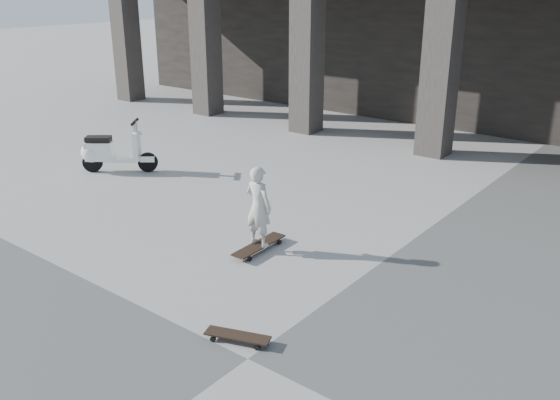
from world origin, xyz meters
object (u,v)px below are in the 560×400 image
Objects in this scene: skateboard_spare at (237,336)px; child at (259,206)px; scooter at (106,152)px; longboard at (259,246)px.

child is at bearing 103.95° from skateboard_spare.
scooter is (-4.93, 1.00, -0.27)m from child.
longboard is 0.85× the size of child.
scooter reaches higher than longboard.
skateboard_spare is 0.63× the size of child.
longboard is 5.04m from scooter.
child is 0.93× the size of scooter.
skateboard_spare is (1.32, -1.94, -0.01)m from longboard.
scooter is (-4.93, 1.00, 0.35)m from longboard.
child is (0.00, -0.00, 0.62)m from longboard.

